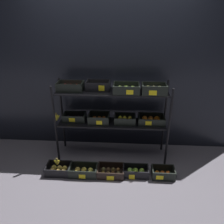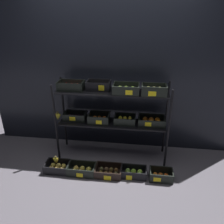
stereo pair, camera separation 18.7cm
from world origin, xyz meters
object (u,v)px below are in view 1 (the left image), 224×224
object	(u,v)px
crate_ground_tangerine	(163,174)
crate_ground_left_apple_gold	(84,171)
crate_ground_apple_gold	(59,170)
crate_ground_kiwi	(111,172)
banana_bunch_loose	(57,162)
crate_ground_apple_green	(136,172)
display_rack	(113,106)

from	to	relation	value
crate_ground_tangerine	crate_ground_left_apple_gold	bearing A→B (deg)	-179.17
crate_ground_apple_gold	crate_ground_kiwi	xyz separation A→B (m)	(0.72, 0.01, -0.00)
crate_ground_apple_gold	crate_ground_kiwi	bearing A→B (deg)	0.42
crate_ground_tangerine	banana_bunch_loose	xyz separation A→B (m)	(-1.44, -0.00, 0.12)
crate_ground_apple_green	crate_ground_tangerine	distance (m)	0.37
display_rack	crate_ground_left_apple_gold	distance (m)	0.99
crate_ground_tangerine	banana_bunch_loose	distance (m)	1.45
crate_ground_tangerine	crate_ground_apple_green	bearing A→B (deg)	177.00
crate_ground_left_apple_gold	crate_ground_kiwi	xyz separation A→B (m)	(0.37, 0.02, -0.01)
crate_ground_left_apple_gold	crate_ground_kiwi	size ratio (longest dim) A/B	1.05
crate_ground_left_apple_gold	banana_bunch_loose	size ratio (longest dim) A/B	3.35
crate_ground_apple_green	display_rack	bearing A→B (deg)	126.29
crate_ground_kiwi	crate_ground_tangerine	xyz separation A→B (m)	(0.71, -0.00, 0.01)
crate_ground_left_apple_gold	banana_bunch_loose	world-z (taller)	banana_bunch_loose
crate_ground_kiwi	crate_ground_tangerine	size ratio (longest dim) A/B	1.18
crate_ground_apple_gold	crate_ground_kiwi	size ratio (longest dim) A/B	0.94
display_rack	crate_ground_tangerine	distance (m)	1.15
display_rack	crate_ground_left_apple_gold	xyz separation A→B (m)	(-0.38, -0.49, -0.77)
crate_ground_apple_gold	crate_ground_apple_green	xyz separation A→B (m)	(1.07, 0.02, -0.00)
crate_ground_apple_green	banana_bunch_loose	bearing A→B (deg)	-178.84
crate_ground_kiwi	crate_ground_tangerine	distance (m)	0.71
display_rack	crate_ground_kiwi	distance (m)	0.91
display_rack	crate_ground_tangerine	size ratio (longest dim) A/B	5.53
crate_ground_apple_gold	crate_ground_left_apple_gold	bearing A→B (deg)	-2.26
crate_ground_apple_green	crate_ground_kiwi	bearing A→B (deg)	-177.37
display_rack	crate_ground_kiwi	bearing A→B (deg)	-90.70
crate_ground_left_apple_gold	crate_ground_tangerine	size ratio (longest dim) A/B	1.24
display_rack	banana_bunch_loose	xyz separation A→B (m)	(-0.74, -0.48, -0.65)
display_rack	crate_ground_apple_green	bearing A→B (deg)	-53.71
crate_ground_apple_gold	crate_ground_left_apple_gold	world-z (taller)	crate_ground_left_apple_gold
crate_ground_apple_green	crate_ground_left_apple_gold	bearing A→B (deg)	-177.20
display_rack	crate_ground_kiwi	xyz separation A→B (m)	(-0.01, -0.47, -0.78)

